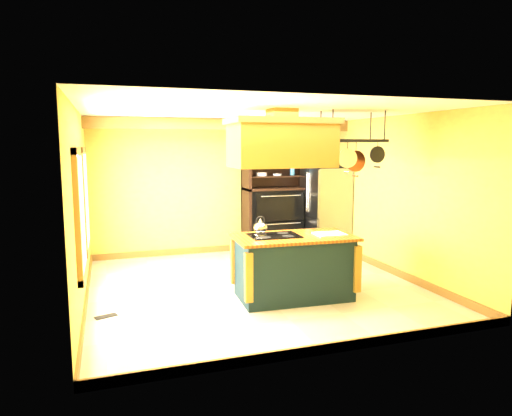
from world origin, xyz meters
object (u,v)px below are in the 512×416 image
pot_rack (352,147)px  refrigerator (325,212)px  range_hood (282,142)px  hutch (274,208)px  kitchen_island (293,266)px

pot_rack → refrigerator: size_ratio=0.56×
range_hood → hutch: range_hood is taller
kitchen_island → refrigerator: (1.72, 2.43, 0.39)m
range_hood → pot_rack: (1.10, 0.00, -0.07)m
refrigerator → hutch: size_ratio=0.75×
pot_rack → hutch: 3.20m
pot_rack → refrigerator: pot_rack is taller
kitchen_island → pot_rack: bearing=2.6°
kitchen_island → range_hood: bearing=-177.2°
range_hood → pot_rack: same height
kitchen_island → refrigerator: bearing=57.2°
kitchen_island → range_hood: range_hood is taller
pot_rack → refrigerator: bearing=71.4°
kitchen_island → hutch: (0.80, 2.93, 0.43)m
kitchen_island → hutch: size_ratio=0.75×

